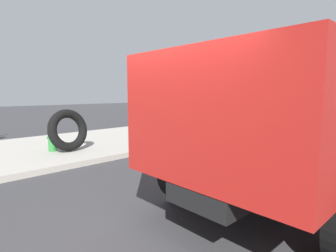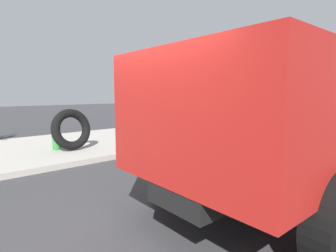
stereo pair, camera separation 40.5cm
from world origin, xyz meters
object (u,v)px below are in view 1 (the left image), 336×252
fire_hydrant (52,137)px  loose_tire (68,130)px  stop_sign (148,103)px  dump_truck_red (317,107)px

fire_hydrant → loose_tire: size_ratio=0.65×
stop_sign → dump_truck_red: bearing=-90.7°
fire_hydrant → dump_truck_red: (2.85, -6.29, 1.03)m
fire_hydrant → stop_sign: size_ratio=0.40×
fire_hydrant → stop_sign: 3.22m
fire_hydrant → stop_sign: stop_sign is taller
loose_tire → stop_sign: size_ratio=0.62×
fire_hydrant → dump_truck_red: size_ratio=0.11×
stop_sign → dump_truck_red: 5.32m
fire_hydrant → stop_sign: (2.92, -0.96, 0.97)m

